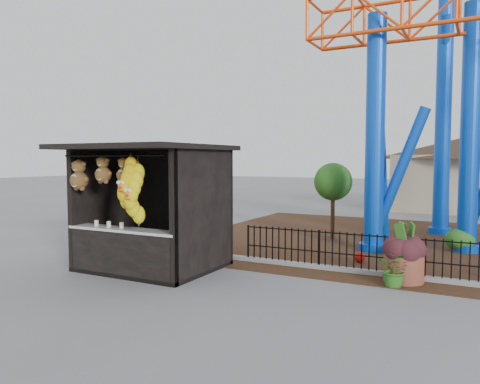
% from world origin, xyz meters
% --- Properties ---
extents(ground, '(120.00, 120.00, 0.00)m').
position_xyz_m(ground, '(0.00, 0.00, 0.00)').
color(ground, slate).
rests_on(ground, ground).
extents(mulch_bed, '(18.00, 12.00, 0.02)m').
position_xyz_m(mulch_bed, '(4.00, 8.00, 0.01)').
color(mulch_bed, '#331E11').
rests_on(mulch_bed, ground).
extents(curb, '(18.00, 0.18, 0.12)m').
position_xyz_m(curb, '(4.00, 3.00, 0.06)').
color(curb, gray).
rests_on(curb, ground).
extents(prize_booth, '(3.50, 3.40, 3.12)m').
position_xyz_m(prize_booth, '(-2.99, 0.92, 1.52)').
color(prize_booth, black).
rests_on(prize_booth, ground).
extents(terracotta_planter, '(0.90, 0.90, 0.63)m').
position_xyz_m(terracotta_planter, '(2.88, 2.70, 0.32)').
color(terracotta_planter, brown).
rests_on(terracotta_planter, ground).
extents(planter_foliage, '(0.70, 0.70, 0.64)m').
position_xyz_m(planter_foliage, '(2.88, 2.70, 0.95)').
color(planter_foliage, '#36151B').
rests_on(planter_foliage, terracotta_planter).
extents(potted_plant, '(0.85, 0.79, 0.78)m').
position_xyz_m(potted_plant, '(2.78, 2.17, 0.39)').
color(potted_plant, '#285F1B').
rests_on(potted_plant, ground).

